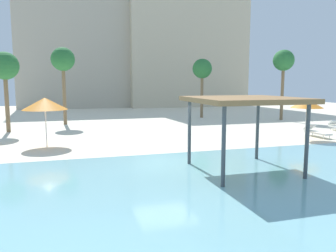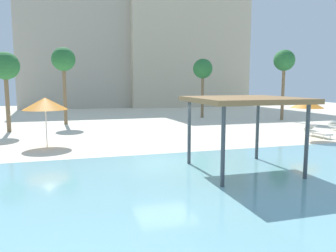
# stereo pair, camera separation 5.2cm
# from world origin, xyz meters

# --- Properties ---
(ground_plane) EXTENTS (80.00, 80.00, 0.00)m
(ground_plane) POSITION_xyz_m (0.00, 0.00, 0.00)
(ground_plane) COLOR beige
(lagoon_water) EXTENTS (44.00, 13.50, 0.04)m
(lagoon_water) POSITION_xyz_m (0.00, -5.25, 0.02)
(lagoon_water) COLOR #7AB7C1
(lagoon_water) RESTS_ON ground
(shade_pavilion) EXTENTS (3.91, 3.91, 2.87)m
(shade_pavilion) POSITION_xyz_m (2.48, -2.32, 2.68)
(shade_pavilion) COLOR #42474C
(shade_pavilion) RESTS_ON ground
(beach_umbrella_orange_2) EXTENTS (1.91, 1.91, 2.43)m
(beach_umbrella_orange_2) POSITION_xyz_m (9.90, 3.28, 2.17)
(beach_umbrella_orange_2) COLOR silver
(beach_umbrella_orange_2) RESTS_ON ground
(beach_umbrella_orange_4) EXTENTS (2.39, 2.39, 2.63)m
(beach_umbrella_orange_4) POSITION_xyz_m (-5.17, 5.49, 2.30)
(beach_umbrella_orange_4) COLOR silver
(beach_umbrella_orange_4) RESTS_ON ground
(lounge_chair_0) EXTENTS (0.68, 1.92, 0.74)m
(lounge_chair_0) POSITION_xyz_m (11.16, 3.84, 0.33)
(lounge_chair_0) COLOR white
(lounge_chair_0) RESTS_ON ground
(palm_tree_0) EXTENTS (1.90, 1.90, 6.27)m
(palm_tree_0) POSITION_xyz_m (-4.33, 14.88, 5.16)
(palm_tree_0) COLOR brown
(palm_tree_0) RESTS_ON ground
(palm_tree_1) EXTENTS (1.90, 1.90, 5.52)m
(palm_tree_1) POSITION_xyz_m (-8.08, 11.52, 4.46)
(palm_tree_1) COLOR brown
(palm_tree_1) RESTS_ON ground
(palm_tree_2) EXTENTS (1.90, 1.90, 6.40)m
(palm_tree_2) POSITION_xyz_m (14.83, 12.69, 5.29)
(palm_tree_2) COLOR brown
(palm_tree_2) RESTS_ON ground
(palm_tree_3) EXTENTS (1.90, 1.90, 5.75)m
(palm_tree_3) POSITION_xyz_m (8.56, 16.76, 4.67)
(palm_tree_3) COLOR brown
(palm_tree_3) RESTS_ON ground
(hotel_block_0) EXTENTS (18.16, 11.90, 15.71)m
(hotel_block_0) POSITION_xyz_m (-1.46, 37.67, 7.86)
(hotel_block_0) COLOR #B2A893
(hotel_block_0) RESTS_ON ground
(hotel_block_1) EXTENTS (17.40, 8.45, 21.61)m
(hotel_block_1) POSITION_xyz_m (12.82, 34.55, 10.80)
(hotel_block_1) COLOR beige
(hotel_block_1) RESTS_ON ground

